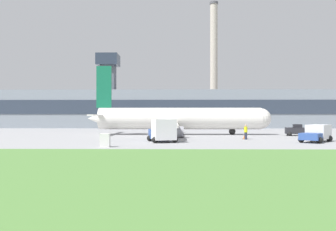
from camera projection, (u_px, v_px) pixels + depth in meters
ground_plane at (167, 137)px, 46.00m from camera, size 400.00×400.00×0.00m
grass_strip at (141, 214)px, 9.50m from camera, size 240.00×37.00×0.06m
terminal_building at (168, 109)px, 83.17m from camera, size 84.65×10.46×18.69m
smokestack_left at (214, 63)px, 111.02m from camera, size 2.89×2.89×41.70m
airplane at (177, 119)px, 51.21m from camera, size 28.69×27.39×10.80m
pushback_tug at (297, 131)px, 48.47m from camera, size 3.73×2.95×1.70m
baggage_truck at (317, 133)px, 36.78m from camera, size 4.81×5.13×1.92m
fuel_truck at (163, 131)px, 36.34m from camera, size 3.59×4.49×2.55m
ground_crew_person at (246, 132)px, 40.56m from camera, size 0.57×0.57×1.83m
traffic_cone_near_nose at (244, 137)px, 41.28m from camera, size 0.48×0.48×0.57m
traffic_cone_wingtip at (246, 137)px, 41.67m from camera, size 0.46×0.46×0.52m
utility_cabinet at (105, 140)px, 30.47m from camera, size 0.89×0.63×1.27m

